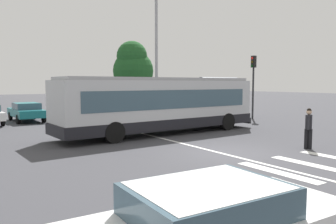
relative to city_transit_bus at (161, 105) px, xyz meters
name	(u,v)px	position (x,y,z in m)	size (l,w,h in m)	color
ground_plane	(224,153)	(-0.72, -5.75, -1.59)	(160.00, 160.00, 0.00)	#3D3D42
city_transit_bus	(161,105)	(0.00, 0.00, 0.00)	(11.93, 3.12, 3.06)	black
pedestrian_crossing_street	(309,126)	(2.77, -7.11, -0.62)	(0.51, 0.43, 1.72)	black
foreground_sedan	(211,224)	(-6.87, -12.01, -0.82)	(4.57, 2.01, 1.35)	black
parked_car_teal	(26,111)	(-4.91, 10.42, -0.82)	(1.93, 4.53, 1.35)	black
parked_car_blue	(65,110)	(-2.24, 10.00, -0.82)	(2.12, 4.61, 1.35)	black
parked_car_charcoal	(103,108)	(0.69, 9.81, -0.82)	(1.93, 4.53, 1.35)	black
parked_car_black	(130,107)	(3.22, 10.01, -0.82)	(2.09, 4.60, 1.35)	black
traffic_light_far_corner	(253,77)	(10.10, 2.60, 1.66)	(0.33, 0.32, 4.86)	#28282B
bus_stop_shelter	(218,87)	(9.15, 5.50, 0.83)	(3.87, 1.54, 3.25)	#28282B
twin_arm_street_lamp	(156,33)	(2.73, 4.90, 4.68)	(4.29, 0.32, 10.40)	#939399
background_tree_right	(133,67)	(6.74, 16.00, 2.89)	(4.21, 4.21, 7.10)	brown
crosswalk_painted_stripes	(277,172)	(-1.38, -8.84, -1.58)	(7.43, 3.00, 0.01)	silver
lane_center_line	(190,145)	(-0.88, -3.75, -1.59)	(0.16, 24.00, 0.01)	silver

